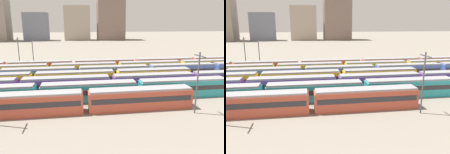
# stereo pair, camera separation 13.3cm
# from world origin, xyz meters

# --- Properties ---
(train_track_0) EXTENTS (55.80, 3.06, 3.75)m
(train_track_0) POSITION_xyz_m (10.64, 0.00, 1.90)
(train_track_0) COLOR #BC4C38
(train_track_0) RESTS_ON ground_plane
(train_track_1) EXTENTS (74.70, 3.06, 3.75)m
(train_track_1) POSITION_xyz_m (30.46, 5.20, 1.90)
(train_track_1) COLOR teal
(train_track_1) RESTS_ON ground_plane
(train_track_2) EXTENTS (93.60, 3.06, 3.75)m
(train_track_2) POSITION_xyz_m (35.41, 10.40, 1.90)
(train_track_2) COLOR #6B429E
(train_track_2) RESTS_ON ground_plane
(train_track_3) EXTENTS (55.80, 3.06, 3.75)m
(train_track_3) POSITION_xyz_m (18.33, 15.60, 1.90)
(train_track_3) COLOR yellow
(train_track_3) RESTS_ON ground_plane
(train_track_4) EXTENTS (112.50, 3.06, 3.75)m
(train_track_4) POSITION_xyz_m (37.67, 20.80, 1.90)
(train_track_4) COLOR #4C70BC
(train_track_4) RESTS_ON ground_plane
(train_track_5) EXTENTS (74.70, 3.06, 3.75)m
(train_track_5) POSITION_xyz_m (30.17, 26.00, 1.90)
(train_track_5) COLOR yellow
(train_track_5) RESTS_ON ground_plane
(train_track_6) EXTENTS (112.50, 3.06, 3.75)m
(train_track_6) POSITION_xyz_m (36.53, 31.20, 1.90)
(train_track_6) COLOR #BC4C38
(train_track_6) RESTS_ON ground_plane
(catenary_pole_0) EXTENTS (0.24, 3.20, 10.22)m
(catenary_pole_0) POSITION_xyz_m (38.03, -3.29, 5.66)
(catenary_pole_0) COLOR #4C4C51
(catenary_pole_0) RESTS_ON ground_plane
(catenary_pole_1) EXTENTS (0.24, 3.20, 10.56)m
(catenary_pole_1) POSITION_xyz_m (1.65, 34.20, 5.84)
(catenary_pole_1) COLOR #4C4C51
(catenary_pole_1) RESTS_ON ground_plane
(catenary_pole_3) EXTENTS (0.24, 3.20, 9.98)m
(catenary_pole_3) POSITION_xyz_m (5.65, 34.48, 5.54)
(catenary_pole_3) COLOR #4C4C51
(catenary_pole_3) RESTS_ON ground_plane
(distant_building_1) EXTENTS (18.85, 14.07, 22.39)m
(distant_building_1) POSITION_xyz_m (-13.70, 159.18, 11.19)
(distant_building_1) COLOR slate
(distant_building_1) RESTS_ON ground_plane
(distant_building_2) EXTENTS (21.08, 12.70, 27.98)m
(distant_building_2) POSITION_xyz_m (19.27, 159.18, 13.99)
(distant_building_2) COLOR #A89989
(distant_building_2) RESTS_ON ground_plane
(distant_building_3) EXTENTS (22.64, 17.64, 37.14)m
(distant_building_3) POSITION_xyz_m (47.57, 159.18, 18.57)
(distant_building_3) COLOR #7A665B
(distant_building_3) RESTS_ON ground_plane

